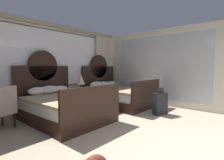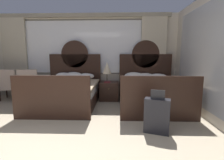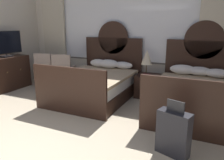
{
  "view_description": "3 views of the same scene",
  "coord_description": "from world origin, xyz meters",
  "px_view_note": "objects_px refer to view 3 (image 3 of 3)",
  "views": [
    {
      "loc": [
        -2.78,
        -0.57,
        1.35
      ],
      "look_at": [
        0.91,
        2.58,
        1.0
      ],
      "focal_mm": 27.63,
      "sensor_mm": 36.0,
      "label": 1
    },
    {
      "loc": [
        1.14,
        -1.37,
        1.38
      ],
      "look_at": [
        0.99,
        2.87,
        0.75
      ],
      "focal_mm": 27.36,
      "sensor_mm": 36.0,
      "label": 2
    },
    {
      "loc": [
        2.15,
        -1.13,
        1.71
      ],
      "look_at": [
        0.56,
        2.33,
        0.74
      ],
      "focal_mm": 33.84,
      "sensor_mm": 36.0,
      "label": 3
    }
  ],
  "objects_px": {
    "nightstand_between_beds": "(148,86)",
    "armchair_by_window_left": "(64,70)",
    "table_lamp_on_nightstand": "(147,57)",
    "suitcase_on_floor": "(173,133)",
    "bed_near_window": "(96,83)",
    "tv_flatscreen": "(5,44)",
    "bed_near_mirror": "(197,95)",
    "book_on_nightstand": "(146,75)",
    "dresser_minibar": "(1,75)",
    "armchair_by_window_centre": "(46,68)"
  },
  "relations": [
    {
      "from": "bed_near_window",
      "to": "table_lamp_on_nightstand",
      "type": "relative_size",
      "value": 3.56
    },
    {
      "from": "table_lamp_on_nightstand",
      "to": "suitcase_on_floor",
      "type": "relative_size",
      "value": 0.78
    },
    {
      "from": "bed_near_mirror",
      "to": "nightstand_between_beds",
      "type": "bearing_deg",
      "value": 152.85
    },
    {
      "from": "bed_near_window",
      "to": "suitcase_on_floor",
      "type": "bearing_deg",
      "value": -38.54
    },
    {
      "from": "dresser_minibar",
      "to": "bed_near_mirror",
      "type": "bearing_deg",
      "value": 7.22
    },
    {
      "from": "dresser_minibar",
      "to": "armchair_by_window_centre",
      "type": "distance_m",
      "value": 1.21
    },
    {
      "from": "bed_near_window",
      "to": "tv_flatscreen",
      "type": "height_order",
      "value": "bed_near_window"
    },
    {
      "from": "tv_flatscreen",
      "to": "suitcase_on_floor",
      "type": "xyz_separation_m",
      "value": [
        4.61,
        -1.28,
        -0.94
      ]
    },
    {
      "from": "bed_near_window",
      "to": "armchair_by_window_left",
      "type": "height_order",
      "value": "bed_near_window"
    },
    {
      "from": "armchair_by_window_centre",
      "to": "suitcase_on_floor",
      "type": "distance_m",
      "value": 4.55
    },
    {
      "from": "nightstand_between_beds",
      "to": "armchair_by_window_left",
      "type": "height_order",
      "value": "armchair_by_window_left"
    },
    {
      "from": "bed_near_window",
      "to": "suitcase_on_floor",
      "type": "height_order",
      "value": "bed_near_window"
    },
    {
      "from": "armchair_by_window_centre",
      "to": "bed_near_mirror",
      "type": "bearing_deg",
      "value": -5.81
    },
    {
      "from": "bed_near_window",
      "to": "table_lamp_on_nightstand",
      "type": "distance_m",
      "value": 1.37
    },
    {
      "from": "bed_near_mirror",
      "to": "armchair_by_window_left",
      "type": "distance_m",
      "value": 3.61
    },
    {
      "from": "bed_near_window",
      "to": "nightstand_between_beds",
      "type": "height_order",
      "value": "bed_near_window"
    },
    {
      "from": "bed_near_window",
      "to": "suitcase_on_floor",
      "type": "distance_m",
      "value": 2.69
    },
    {
      "from": "armchair_by_window_left",
      "to": "table_lamp_on_nightstand",
      "type": "bearing_deg",
      "value": 4.25
    },
    {
      "from": "table_lamp_on_nightstand",
      "to": "armchair_by_window_centre",
      "type": "height_order",
      "value": "table_lamp_on_nightstand"
    },
    {
      "from": "bed_near_window",
      "to": "armchair_by_window_centre",
      "type": "bearing_deg",
      "value": 167.39
    },
    {
      "from": "table_lamp_on_nightstand",
      "to": "armchair_by_window_left",
      "type": "height_order",
      "value": "table_lamp_on_nightstand"
    },
    {
      "from": "tv_flatscreen",
      "to": "armchair_by_window_centre",
      "type": "relative_size",
      "value": 1.07
    },
    {
      "from": "bed_near_window",
      "to": "bed_near_mirror",
      "type": "bearing_deg",
      "value": 0.05
    },
    {
      "from": "bed_near_mirror",
      "to": "book_on_nightstand",
      "type": "xyz_separation_m",
      "value": [
        -1.2,
        0.47,
        0.2
      ]
    },
    {
      "from": "nightstand_between_beds",
      "to": "table_lamp_on_nightstand",
      "type": "relative_size",
      "value": 0.98
    },
    {
      "from": "armchair_by_window_centre",
      "to": "suitcase_on_floor",
      "type": "bearing_deg",
      "value": -27.58
    },
    {
      "from": "book_on_nightstand",
      "to": "armchair_by_window_left",
      "type": "xyz_separation_m",
      "value": [
        -2.39,
        -0.04,
        -0.07
      ]
    },
    {
      "from": "tv_flatscreen",
      "to": "suitcase_on_floor",
      "type": "relative_size",
      "value": 1.3
    },
    {
      "from": "armchair_by_window_left",
      "to": "suitcase_on_floor",
      "type": "xyz_separation_m",
      "value": [
        3.39,
        -2.11,
        -0.18
      ]
    },
    {
      "from": "table_lamp_on_nightstand",
      "to": "book_on_nightstand",
      "type": "height_order",
      "value": "table_lamp_on_nightstand"
    },
    {
      "from": "tv_flatscreen",
      "to": "table_lamp_on_nightstand",
      "type": "bearing_deg",
      "value": 15.66
    },
    {
      "from": "tv_flatscreen",
      "to": "armchair_by_window_left",
      "type": "relative_size",
      "value": 1.07
    },
    {
      "from": "dresser_minibar",
      "to": "armchair_by_window_left",
      "type": "height_order",
      "value": "armchair_by_window_left"
    },
    {
      "from": "book_on_nightstand",
      "to": "bed_near_window",
      "type": "bearing_deg",
      "value": -156.53
    },
    {
      "from": "bed_near_window",
      "to": "armchair_by_window_left",
      "type": "bearing_deg",
      "value": 161.49
    },
    {
      "from": "suitcase_on_floor",
      "to": "bed_near_window",
      "type": "bearing_deg",
      "value": 141.46
    },
    {
      "from": "nightstand_between_beds",
      "to": "armchair_by_window_left",
      "type": "distance_m",
      "value": 2.45
    },
    {
      "from": "armchair_by_window_left",
      "to": "book_on_nightstand",
      "type": "bearing_deg",
      "value": 1.01
    },
    {
      "from": "dresser_minibar",
      "to": "armchair_by_window_centre",
      "type": "relative_size",
      "value": 1.67
    },
    {
      "from": "nightstand_between_beds",
      "to": "suitcase_on_floor",
      "type": "bearing_deg",
      "value": -67.12
    },
    {
      "from": "bed_near_window",
      "to": "nightstand_between_beds",
      "type": "xyz_separation_m",
      "value": [
        1.15,
        0.59,
        -0.09
      ]
    },
    {
      "from": "bed_near_window",
      "to": "armchair_by_window_centre",
      "type": "xyz_separation_m",
      "value": [
        -1.93,
        0.43,
        0.13
      ]
    },
    {
      "from": "bed_near_window",
      "to": "book_on_nightstand",
      "type": "xyz_separation_m",
      "value": [
        1.09,
        0.47,
        0.2
      ]
    },
    {
      "from": "bed_near_window",
      "to": "book_on_nightstand",
      "type": "distance_m",
      "value": 1.21
    },
    {
      "from": "armchair_by_window_centre",
      "to": "book_on_nightstand",
      "type": "bearing_deg",
      "value": 0.83
    },
    {
      "from": "armchair_by_window_left",
      "to": "suitcase_on_floor",
      "type": "relative_size",
      "value": 1.22
    },
    {
      "from": "table_lamp_on_nightstand",
      "to": "suitcase_on_floor",
      "type": "height_order",
      "value": "table_lamp_on_nightstand"
    },
    {
      "from": "nightstand_between_beds",
      "to": "bed_near_mirror",
      "type": "bearing_deg",
      "value": -27.15
    },
    {
      "from": "bed_near_window",
      "to": "armchair_by_window_centre",
      "type": "relative_size",
      "value": 2.27
    },
    {
      "from": "dresser_minibar",
      "to": "armchair_by_window_centre",
      "type": "xyz_separation_m",
      "value": [
        0.61,
        1.04,
        0.05
      ]
    }
  ]
}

